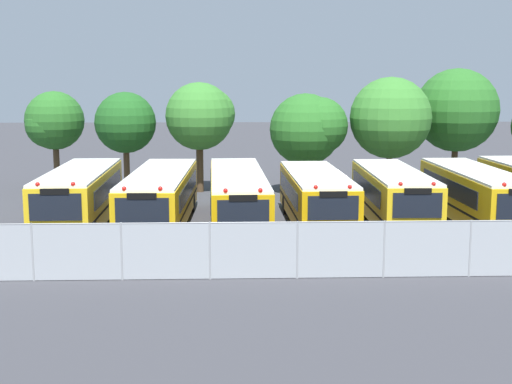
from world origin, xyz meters
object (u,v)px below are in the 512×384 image
Objects in this scene: school_bus_4 at (393,195)px; traffic_cone at (214,266)px; tree_2 at (202,116)px; tree_4 at (388,118)px; tree_3 at (310,128)px; tree_5 at (454,111)px; school_bus_5 at (475,195)px; tree_1 at (126,124)px; tree_0 at (53,122)px; school_bus_2 at (237,197)px; school_bus_3 at (316,196)px; school_bus_0 at (80,196)px; school_bus_1 at (160,196)px.

traffic_cone is (-8.04, -7.70, -1.17)m from school_bus_4.
tree_2 is 0.96× the size of tree_4.
tree_3 is at bearing -9.84° from tree_2.
tree_2 is (-9.13, 10.12, 3.14)m from school_bus_4.
tree_5 is at bearing 15.03° from tree_3.
tree_2 is (-12.92, 10.30, 3.12)m from school_bus_5.
tree_2 is at bearing 170.16° from tree_3.
tree_1 is 10.92m from tree_3.
traffic_cone is at bearing -61.96° from tree_0.
tree_0 is 24.73m from tree_5.
tree_4 reaches higher than traffic_cone.
school_bus_2 is 1.96× the size of tree_1.
school_bus_5 is (7.33, -0.19, 0.07)m from school_bus_3.
school_bus_0 is 14.23m from school_bus_4.
tree_4 reaches higher than school_bus_2.
tree_1 is 4.58m from tree_2.
tree_3 is at bearing 72.70° from traffic_cone.
school_bus_5 is at bearing -77.87° from tree_4.
school_bus_4 is at bearing 43.76° from traffic_cone.
tree_2 is (-5.58, 10.12, 3.18)m from school_bus_3.
school_bus_1 is at bearing -178.04° from school_bus_0.
school_bus_1 is at bearing -143.53° from tree_4.
school_bus_0 is 1.49× the size of tree_2.
tree_3 is at bearing -142.21° from school_bus_0.
tree_1 is at bearing -16.11° from tree_0.
tree_3 is 4.65m from tree_4.
school_bus_1 is 3.51m from school_bus_2.
school_bus_3 is 0.95× the size of school_bus_5.
school_bus_1 is 15.75m from tree_4.
school_bus_0 is at bearing -116.37° from tree_2.
tree_4 is (20.09, -2.38, 0.37)m from tree_0.
school_bus_2 is 16.42m from tree_0.
tree_2 is (9.19, -1.47, 0.44)m from tree_0.
school_bus_0 is 0.96× the size of school_bus_5.
school_bus_1 is 1.83× the size of tree_0.
tree_0 is at bearing -48.07° from school_bus_2.
school_bus_5 is at bearing -38.58° from tree_2.
tree_1 reaches higher than school_bus_1.
school_bus_4 is 13.59m from tree_5.
school_bus_3 is 15.58m from tree_5.
tree_3 is 17.90m from traffic_cone.
tree_1 is (-3.03, 10.23, 2.68)m from school_bus_1.
school_bus_1 is at bearing -130.95° from tree_3.
school_bus_4 is 9.78m from tree_3.
school_bus_3 is 3.54m from school_bus_4.
tree_4 reaches higher than school_bus_3.
school_bus_2 is (3.51, -0.16, -0.00)m from school_bus_1.
tree_5 is (9.94, 11.50, 3.38)m from school_bus_3.
school_bus_2 is at bearing -57.81° from tree_1.
school_bus_0 is 11.89m from tree_2.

